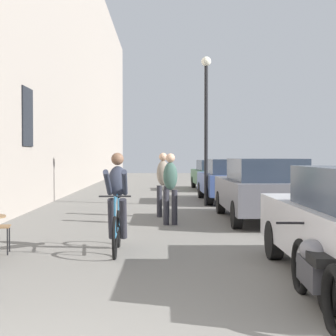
{
  "coord_description": "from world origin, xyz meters",
  "views": [
    {
      "loc": [
        0.67,
        -3.3,
        1.66
      ],
      "look_at": [
        0.98,
        17.0,
        1.15
      ],
      "focal_mm": 53.23,
      "sensor_mm": 36.0,
      "label": 1
    }
  ],
  "objects_px": {
    "parked_car_second": "(261,189)",
    "cyclist_on_bicycle": "(117,204)",
    "street_lamp": "(206,111)",
    "parked_motorcycle": "(316,273)",
    "pedestrian_mid": "(163,181)",
    "pedestrian_near": "(170,185)",
    "parked_car_third": "(228,180)",
    "parked_car_fourth": "(212,174)"
  },
  "relations": [
    {
      "from": "street_lamp",
      "to": "parked_motorcycle",
      "type": "bearing_deg",
      "value": -89.17
    },
    {
      "from": "cyclist_on_bicycle",
      "to": "parked_car_second",
      "type": "relative_size",
      "value": 0.39
    },
    {
      "from": "pedestrian_mid",
      "to": "parked_motorcycle",
      "type": "relative_size",
      "value": 0.81
    },
    {
      "from": "cyclist_on_bicycle",
      "to": "pedestrian_mid",
      "type": "xyz_separation_m",
      "value": [
        0.83,
        4.73,
        0.17
      ]
    },
    {
      "from": "pedestrian_near",
      "to": "parked_car_second",
      "type": "bearing_deg",
      "value": 16.78
    },
    {
      "from": "cyclist_on_bicycle",
      "to": "parked_car_fourth",
      "type": "distance_m",
      "value": 15.8
    },
    {
      "from": "parked_car_fourth",
      "to": "pedestrian_near",
      "type": "bearing_deg",
      "value": -100.61
    },
    {
      "from": "pedestrian_near",
      "to": "parked_motorcycle",
      "type": "relative_size",
      "value": 0.8
    },
    {
      "from": "cyclist_on_bicycle",
      "to": "parked_car_third",
      "type": "relative_size",
      "value": 0.4
    },
    {
      "from": "street_lamp",
      "to": "parked_car_second",
      "type": "relative_size",
      "value": 1.1
    },
    {
      "from": "pedestrian_near",
      "to": "parked_car_fourth",
      "type": "distance_m",
      "value": 12.48
    },
    {
      "from": "pedestrian_mid",
      "to": "street_lamp",
      "type": "bearing_deg",
      "value": 64.09
    },
    {
      "from": "pedestrian_mid",
      "to": "parked_car_third",
      "type": "distance_m",
      "value": 5.04
    },
    {
      "from": "pedestrian_near",
      "to": "parked_car_fourth",
      "type": "bearing_deg",
      "value": 79.39
    },
    {
      "from": "parked_car_fourth",
      "to": "parked_motorcycle",
      "type": "xyz_separation_m",
      "value": [
        -0.87,
        -18.83,
        -0.35
      ]
    },
    {
      "from": "parked_car_second",
      "to": "parked_motorcycle",
      "type": "xyz_separation_m",
      "value": [
        -0.9,
        -7.27,
        -0.42
      ]
    },
    {
      "from": "parked_car_second",
      "to": "cyclist_on_bicycle",
      "type": "bearing_deg",
      "value": -130.38
    },
    {
      "from": "cyclist_on_bicycle",
      "to": "pedestrian_near",
      "type": "relative_size",
      "value": 1.03
    },
    {
      "from": "parked_car_fourth",
      "to": "parked_motorcycle",
      "type": "distance_m",
      "value": 18.85
    },
    {
      "from": "street_lamp",
      "to": "parked_car_fourth",
      "type": "xyz_separation_m",
      "value": [
        1.03,
        7.78,
        -2.36
      ]
    },
    {
      "from": "cyclist_on_bicycle",
      "to": "parked_motorcycle",
      "type": "distance_m",
      "value": 4.17
    },
    {
      "from": "cyclist_on_bicycle",
      "to": "parked_car_fourth",
      "type": "bearing_deg",
      "value": 78.0
    },
    {
      "from": "street_lamp",
      "to": "parked_car_third",
      "type": "height_order",
      "value": "street_lamp"
    },
    {
      "from": "parked_car_fourth",
      "to": "pedestrian_mid",
      "type": "bearing_deg",
      "value": -102.92
    },
    {
      "from": "pedestrian_mid",
      "to": "parked_motorcycle",
      "type": "xyz_separation_m",
      "value": [
        1.59,
        -8.1,
        -0.57
      ]
    },
    {
      "from": "street_lamp",
      "to": "parked_car_second",
      "type": "bearing_deg",
      "value": -74.31
    },
    {
      "from": "cyclist_on_bicycle",
      "to": "street_lamp",
      "type": "distance_m",
      "value": 8.32
    },
    {
      "from": "parked_car_second",
      "to": "parked_motorcycle",
      "type": "relative_size",
      "value": 2.08
    },
    {
      "from": "street_lamp",
      "to": "parked_motorcycle",
      "type": "xyz_separation_m",
      "value": [
        0.16,
        -11.05,
        -2.7
      ]
    },
    {
      "from": "cyclist_on_bicycle",
      "to": "street_lamp",
      "type": "bearing_deg",
      "value": 73.63
    },
    {
      "from": "parked_car_fourth",
      "to": "parked_car_third",
      "type": "bearing_deg",
      "value": -90.94
    },
    {
      "from": "pedestrian_near",
      "to": "parked_motorcycle",
      "type": "height_order",
      "value": "pedestrian_near"
    },
    {
      "from": "cyclist_on_bicycle",
      "to": "pedestrian_near",
      "type": "bearing_deg",
      "value": 72.8
    },
    {
      "from": "street_lamp",
      "to": "parked_motorcycle",
      "type": "relative_size",
      "value": 2.28
    },
    {
      "from": "pedestrian_near",
      "to": "parked_motorcycle",
      "type": "xyz_separation_m",
      "value": [
        1.43,
        -6.57,
        -0.56
      ]
    },
    {
      "from": "street_lamp",
      "to": "parked_car_second",
      "type": "distance_m",
      "value": 4.54
    },
    {
      "from": "cyclist_on_bicycle",
      "to": "pedestrian_near",
      "type": "xyz_separation_m",
      "value": [
        0.99,
        3.2,
        0.16
      ]
    },
    {
      "from": "parked_car_fourth",
      "to": "parked_motorcycle",
      "type": "relative_size",
      "value": 1.93
    },
    {
      "from": "parked_car_second",
      "to": "parked_car_fourth",
      "type": "height_order",
      "value": "parked_car_second"
    },
    {
      "from": "parked_car_third",
      "to": "parked_car_fourth",
      "type": "bearing_deg",
      "value": 89.06
    },
    {
      "from": "pedestrian_near",
      "to": "cyclist_on_bicycle",
      "type": "bearing_deg",
      "value": -107.2
    },
    {
      "from": "parked_car_second",
      "to": "pedestrian_mid",
      "type": "bearing_deg",
      "value": 161.46
    }
  ]
}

